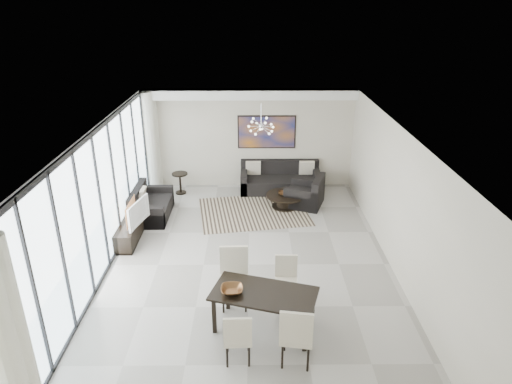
{
  "coord_description": "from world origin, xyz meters",
  "views": [
    {
      "loc": [
        0.09,
        -8.3,
        5.21
      ],
      "look_at": [
        0.16,
        1.0,
        1.25
      ],
      "focal_mm": 32.0,
      "sensor_mm": 36.0,
      "label": 1
    }
  ],
  "objects_px": {
    "sofa_main": "(280,181)",
    "tv_console": "(130,232)",
    "coffee_table": "(285,200)",
    "dining_table": "(264,297)",
    "television": "(135,212)"
  },
  "relations": [
    {
      "from": "sofa_main",
      "to": "tv_console",
      "type": "distance_m",
      "value": 4.71
    },
    {
      "from": "coffee_table",
      "to": "television",
      "type": "xyz_separation_m",
      "value": [
        -3.56,
        -1.83,
        0.52
      ]
    },
    {
      "from": "coffee_table",
      "to": "sofa_main",
      "type": "xyz_separation_m",
      "value": [
        -0.07,
        1.17,
        0.08
      ]
    },
    {
      "from": "coffee_table",
      "to": "dining_table",
      "type": "distance_m",
      "value": 4.98
    },
    {
      "from": "sofa_main",
      "to": "coffee_table",
      "type": "bearing_deg",
      "value": -86.8
    },
    {
      "from": "sofa_main",
      "to": "dining_table",
      "type": "bearing_deg",
      "value": -95.82
    },
    {
      "from": "sofa_main",
      "to": "tv_console",
      "type": "relative_size",
      "value": 1.62
    },
    {
      "from": "tv_console",
      "to": "dining_table",
      "type": "relative_size",
      "value": 0.75
    },
    {
      "from": "sofa_main",
      "to": "dining_table",
      "type": "xyz_separation_m",
      "value": [
        -0.62,
        -6.09,
        0.35
      ]
    },
    {
      "from": "sofa_main",
      "to": "television",
      "type": "distance_m",
      "value": 4.62
    },
    {
      "from": "coffee_table",
      "to": "television",
      "type": "height_order",
      "value": "television"
    },
    {
      "from": "coffee_table",
      "to": "tv_console",
      "type": "height_order",
      "value": "tv_console"
    },
    {
      "from": "coffee_table",
      "to": "sofa_main",
      "type": "height_order",
      "value": "sofa_main"
    },
    {
      "from": "coffee_table",
      "to": "sofa_main",
      "type": "distance_m",
      "value": 1.17
    },
    {
      "from": "tv_console",
      "to": "sofa_main",
      "type": "bearing_deg",
      "value": 39.19
    }
  ]
}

